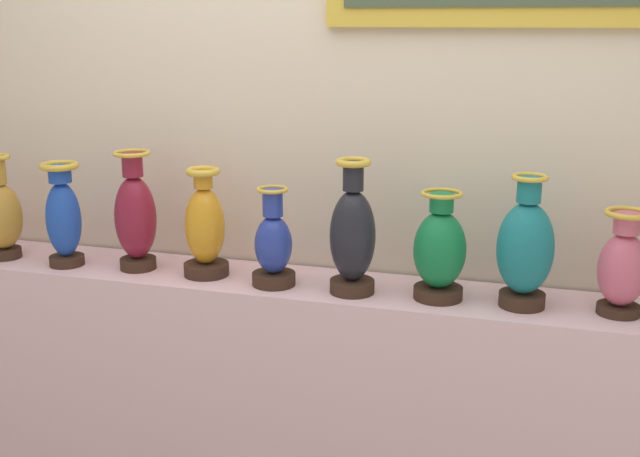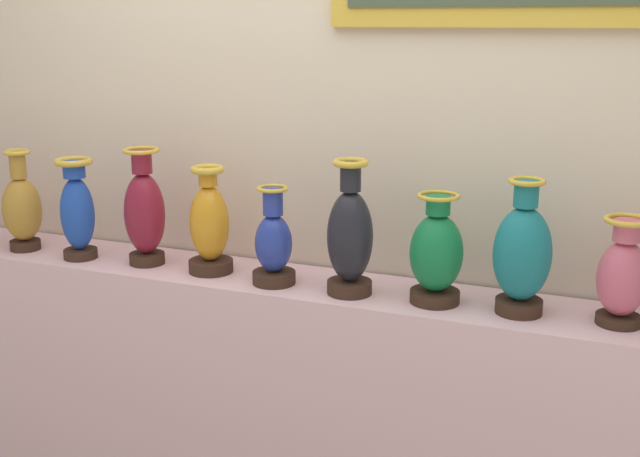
{
  "view_description": "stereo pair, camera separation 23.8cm",
  "coord_description": "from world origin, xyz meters",
  "px_view_note": "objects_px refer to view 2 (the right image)",
  "views": [
    {
      "loc": [
        0.72,
        -2.39,
        1.83
      ],
      "look_at": [
        0.0,
        0.0,
        1.18
      ],
      "focal_mm": 44.76,
      "sensor_mm": 36.0,
      "label": 1
    },
    {
      "loc": [
        0.94,
        -2.31,
        1.83
      ],
      "look_at": [
        0.0,
        0.0,
        1.18
      ],
      "focal_mm": 44.76,
      "sensor_mm": 36.0,
      "label": 2
    }
  ],
  "objects_px": {
    "vase_amber": "(210,226)",
    "vase_rose": "(623,276)",
    "vase_sapphire": "(77,210)",
    "vase_cobalt": "(274,245)",
    "vase_onyx": "(350,237)",
    "vase_emerald": "(436,255)",
    "vase_ochre": "(22,208)",
    "vase_teal": "(522,255)",
    "vase_burgundy": "(145,213)"
  },
  "relations": [
    {
      "from": "vase_ochre",
      "to": "vase_burgundy",
      "type": "height_order",
      "value": "vase_burgundy"
    },
    {
      "from": "vase_onyx",
      "to": "vase_emerald",
      "type": "distance_m",
      "value": 0.27
    },
    {
      "from": "vase_sapphire",
      "to": "vase_teal",
      "type": "height_order",
      "value": "vase_teal"
    },
    {
      "from": "vase_burgundy",
      "to": "vase_cobalt",
      "type": "distance_m",
      "value": 0.52
    },
    {
      "from": "vase_sapphire",
      "to": "vase_burgundy",
      "type": "xyz_separation_m",
      "value": [
        0.26,
        0.03,
        0.01
      ]
    },
    {
      "from": "vase_emerald",
      "to": "vase_rose",
      "type": "relative_size",
      "value": 1.09
    },
    {
      "from": "vase_sapphire",
      "to": "vase_cobalt",
      "type": "distance_m",
      "value": 0.78
    },
    {
      "from": "vase_burgundy",
      "to": "vase_teal",
      "type": "height_order",
      "value": "vase_burgundy"
    },
    {
      "from": "vase_burgundy",
      "to": "vase_teal",
      "type": "distance_m",
      "value": 1.3
    },
    {
      "from": "vase_cobalt",
      "to": "vase_onyx",
      "type": "height_order",
      "value": "vase_onyx"
    },
    {
      "from": "vase_onyx",
      "to": "vase_teal",
      "type": "height_order",
      "value": "vase_onyx"
    },
    {
      "from": "vase_burgundy",
      "to": "vase_cobalt",
      "type": "height_order",
      "value": "vase_burgundy"
    },
    {
      "from": "vase_cobalt",
      "to": "vase_emerald",
      "type": "relative_size",
      "value": 0.95
    },
    {
      "from": "vase_onyx",
      "to": "vase_emerald",
      "type": "height_order",
      "value": "vase_onyx"
    },
    {
      "from": "vase_rose",
      "to": "vase_sapphire",
      "type": "bearing_deg",
      "value": -178.57
    },
    {
      "from": "vase_burgundy",
      "to": "vase_emerald",
      "type": "relative_size",
      "value": 1.21
    },
    {
      "from": "vase_amber",
      "to": "vase_onyx",
      "type": "bearing_deg",
      "value": -3.31
    },
    {
      "from": "vase_emerald",
      "to": "vase_onyx",
      "type": "bearing_deg",
      "value": -175.57
    },
    {
      "from": "vase_cobalt",
      "to": "vase_teal",
      "type": "relative_size",
      "value": 0.8
    },
    {
      "from": "vase_teal",
      "to": "vase_rose",
      "type": "height_order",
      "value": "vase_teal"
    },
    {
      "from": "vase_emerald",
      "to": "vase_teal",
      "type": "xyz_separation_m",
      "value": [
        0.25,
        0.0,
        0.03
      ]
    },
    {
      "from": "vase_teal",
      "to": "vase_cobalt",
      "type": "bearing_deg",
      "value": -178.2
    },
    {
      "from": "vase_cobalt",
      "to": "vase_emerald",
      "type": "bearing_deg",
      "value": 2.31
    },
    {
      "from": "vase_ochre",
      "to": "vase_burgundy",
      "type": "xyz_separation_m",
      "value": [
        0.53,
        0.02,
        0.03
      ]
    },
    {
      "from": "vase_emerald",
      "to": "vase_rose",
      "type": "bearing_deg",
      "value": 1.94
    },
    {
      "from": "vase_ochre",
      "to": "vase_emerald",
      "type": "relative_size",
      "value": 1.11
    },
    {
      "from": "vase_cobalt",
      "to": "vase_emerald",
      "type": "xyz_separation_m",
      "value": [
        0.54,
        0.02,
        0.02
      ]
    },
    {
      "from": "vase_sapphire",
      "to": "vase_emerald",
      "type": "xyz_separation_m",
      "value": [
        1.32,
        0.03,
        -0.03
      ]
    },
    {
      "from": "vase_amber",
      "to": "vase_emerald",
      "type": "relative_size",
      "value": 1.08
    },
    {
      "from": "vase_ochre",
      "to": "vase_teal",
      "type": "xyz_separation_m",
      "value": [
        1.84,
        0.02,
        0.02
      ]
    },
    {
      "from": "vase_burgundy",
      "to": "vase_rose",
      "type": "distance_m",
      "value": 1.58
    },
    {
      "from": "vase_emerald",
      "to": "vase_rose",
      "type": "xyz_separation_m",
      "value": [
        0.53,
        0.02,
        -0.01
      ]
    },
    {
      "from": "vase_amber",
      "to": "vase_onyx",
      "type": "height_order",
      "value": "vase_onyx"
    },
    {
      "from": "vase_cobalt",
      "to": "vase_emerald",
      "type": "distance_m",
      "value": 0.54
    },
    {
      "from": "vase_onyx",
      "to": "vase_sapphire",
      "type": "bearing_deg",
      "value": -179.61
    },
    {
      "from": "vase_ochre",
      "to": "vase_rose",
      "type": "height_order",
      "value": "vase_ochre"
    },
    {
      "from": "vase_amber",
      "to": "vase_rose",
      "type": "bearing_deg",
      "value": 0.39
    },
    {
      "from": "vase_rose",
      "to": "vase_onyx",
      "type": "bearing_deg",
      "value": -177.22
    },
    {
      "from": "vase_sapphire",
      "to": "vase_ochre",
      "type": "bearing_deg",
      "value": 177.33
    },
    {
      "from": "vase_sapphire",
      "to": "vase_rose",
      "type": "xyz_separation_m",
      "value": [
        1.85,
        0.05,
        -0.03
      ]
    },
    {
      "from": "vase_teal",
      "to": "vase_emerald",
      "type": "bearing_deg",
      "value": -179.28
    },
    {
      "from": "vase_amber",
      "to": "vase_teal",
      "type": "bearing_deg",
      "value": -0.32
    },
    {
      "from": "vase_onyx",
      "to": "vase_rose",
      "type": "bearing_deg",
      "value": 2.78
    },
    {
      "from": "vase_sapphire",
      "to": "vase_rose",
      "type": "bearing_deg",
      "value": 1.43
    },
    {
      "from": "vase_onyx",
      "to": "vase_cobalt",
      "type": "bearing_deg",
      "value": -179.87
    },
    {
      "from": "vase_onyx",
      "to": "vase_teal",
      "type": "relative_size",
      "value": 1.06
    },
    {
      "from": "vase_teal",
      "to": "vase_burgundy",
      "type": "bearing_deg",
      "value": 179.88
    },
    {
      "from": "vase_burgundy",
      "to": "vase_rose",
      "type": "xyz_separation_m",
      "value": [
        1.58,
        0.01,
        -0.04
      ]
    },
    {
      "from": "vase_ochre",
      "to": "vase_amber",
      "type": "bearing_deg",
      "value": 1.8
    },
    {
      "from": "vase_burgundy",
      "to": "vase_rose",
      "type": "height_order",
      "value": "vase_burgundy"
    }
  ]
}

